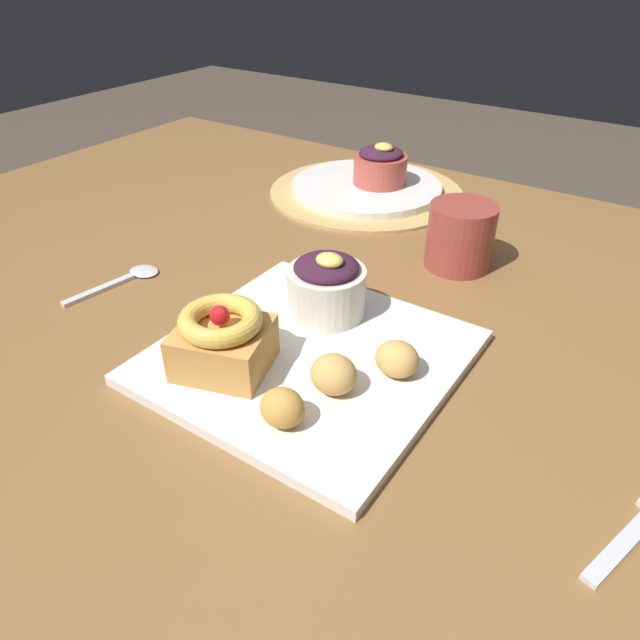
{
  "coord_description": "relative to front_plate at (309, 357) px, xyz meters",
  "views": [
    {
      "loc": [
        0.35,
        -0.5,
        1.1
      ],
      "look_at": [
        0.07,
        -0.1,
        0.77
      ],
      "focal_mm": 32.7,
      "sensor_mm": 36.0,
      "label": 1
    }
  ],
  "objects": [
    {
      "name": "ground_plane",
      "position": [
        -0.07,
        0.12,
        -0.74
      ],
      "size": [
        8.0,
        8.0,
        0.0
      ],
      "primitive_type": "plane",
      "color": "brown"
    },
    {
      "name": "dining_table",
      "position": [
        -0.07,
        0.12,
        -0.09
      ],
      "size": [
        1.41,
        1.0,
        0.73
      ],
      "color": "brown",
      "rests_on": "ground_plane"
    },
    {
      "name": "woven_placemat",
      "position": [
        -0.19,
        0.43,
        -0.0
      ],
      "size": [
        0.32,
        0.32,
        0.0
      ],
      "primitive_type": "cylinder",
      "color": "tan",
      "rests_on": "dining_table"
    },
    {
      "name": "front_plate",
      "position": [
        0.0,
        0.0,
        0.0
      ],
      "size": [
        0.28,
        0.28,
        0.01
      ],
      "primitive_type": "cube",
      "color": "white",
      "rests_on": "dining_table"
    },
    {
      "name": "cake_slice",
      "position": [
        -0.05,
        -0.06,
        0.04
      ],
      "size": [
        0.1,
        0.1,
        0.07
      ],
      "rotation": [
        0.0,
        0.0,
        0.31
      ],
      "color": "#C68E47",
      "rests_on": "front_plate"
    },
    {
      "name": "berry_ramekin",
      "position": [
        -0.03,
        0.07,
        0.04
      ],
      "size": [
        0.09,
        0.09,
        0.08
      ],
      "color": "silver",
      "rests_on": "front_plate"
    },
    {
      "name": "fritter_front",
      "position": [
        0.09,
        0.02,
        0.02
      ],
      "size": [
        0.04,
        0.04,
        0.04
      ],
      "primitive_type": "ellipsoid",
      "color": "tan",
      "rests_on": "front_plate"
    },
    {
      "name": "fritter_middle",
      "position": [
        0.05,
        -0.04,
        0.02
      ],
      "size": [
        0.04,
        0.04,
        0.04
      ],
      "primitive_type": "ellipsoid",
      "color": "tan",
      "rests_on": "front_plate"
    },
    {
      "name": "fritter_back",
      "position": [
        0.04,
        -0.1,
        0.02
      ],
      "size": [
        0.04,
        0.04,
        0.03
      ],
      "primitive_type": "ellipsoid",
      "color": "gold",
      "rests_on": "front_plate"
    },
    {
      "name": "back_plate",
      "position": [
        -0.19,
        0.43,
        0.01
      ],
      "size": [
        0.25,
        0.25,
        0.01
      ],
      "primitive_type": "cylinder",
      "color": "white",
      "rests_on": "woven_placemat"
    },
    {
      "name": "back_ramekin",
      "position": [
        -0.17,
        0.44,
        0.04
      ],
      "size": [
        0.09,
        0.09,
        0.07
      ],
      "color": "#B24C3D",
      "rests_on": "back_plate"
    },
    {
      "name": "spoon",
      "position": [
        -0.29,
        0.01,
        -0.0
      ],
      "size": [
        0.04,
        0.13,
        0.0
      ],
      "rotation": [
        0.0,
        0.0,
        1.43
      ],
      "color": "silver",
      "rests_on": "dining_table"
    },
    {
      "name": "coffee_mug",
      "position": [
        0.04,
        0.28,
        0.04
      ],
      "size": [
        0.09,
        0.09,
        0.08
      ],
      "primitive_type": "cylinder",
      "color": "#993D33",
      "rests_on": "dining_table"
    }
  ]
}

